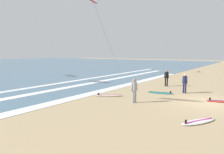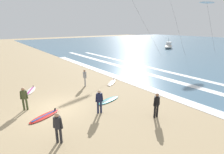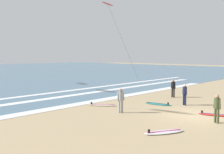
{
  "view_description": "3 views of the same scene",
  "coord_description": "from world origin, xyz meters",
  "px_view_note": "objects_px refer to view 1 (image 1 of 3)",
  "views": [
    {
      "loc": [
        -14.97,
        -2.6,
        3.31
      ],
      "look_at": [
        -1.86,
        6.4,
        1.45
      ],
      "focal_mm": 34.12,
      "sensor_mm": 36.0,
      "label": 1
    },
    {
      "loc": [
        10.88,
        -3.27,
        5.44
      ],
      "look_at": [
        -0.95,
        5.77,
        1.02
      ],
      "focal_mm": 27.34,
      "sensor_mm": 36.0,
      "label": 2
    },
    {
      "loc": [
        -15.07,
        -6.97,
        3.78
      ],
      "look_at": [
        -1.63,
        5.91,
        2.17
      ],
      "focal_mm": 40.79,
      "sensor_mm": 36.0,
      "label": 3
    }
  ],
  "objects_px": {
    "surfboard_foreground_flat": "(160,93)",
    "kite_red_high_left": "(93,2)",
    "surfer_left_far": "(166,77)",
    "surfboard_left_pile": "(109,96)",
    "surfboard_near_water": "(198,121)",
    "surfboard_right_spare": "(223,101)",
    "surfer_right_near": "(185,81)",
    "surfer_background_far": "(134,88)"
  },
  "relations": [
    {
      "from": "surfer_right_near",
      "to": "surfer_background_far",
      "type": "relative_size",
      "value": 1.0
    },
    {
      "from": "surfer_left_far",
      "to": "kite_red_high_left",
      "type": "relative_size",
      "value": 0.14
    },
    {
      "from": "surfboard_foreground_flat",
      "to": "surfer_left_far",
      "type": "bearing_deg",
      "value": 13.29
    },
    {
      "from": "surfer_background_far",
      "to": "surfer_left_far",
      "type": "bearing_deg",
      "value": 4.99
    },
    {
      "from": "surfer_background_far",
      "to": "surfboard_right_spare",
      "type": "bearing_deg",
      "value": -53.7
    },
    {
      "from": "surfboard_foreground_flat",
      "to": "surfboard_right_spare",
      "type": "relative_size",
      "value": 1.0
    },
    {
      "from": "surfboard_foreground_flat",
      "to": "surfboard_right_spare",
      "type": "distance_m",
      "value": 4.65
    },
    {
      "from": "surfer_right_near",
      "to": "surfboard_foreground_flat",
      "type": "height_order",
      "value": "surfer_right_near"
    },
    {
      "from": "surfboard_foreground_flat",
      "to": "kite_red_high_left",
      "type": "xyz_separation_m",
      "value": [
        9.27,
        14.52,
        10.73
      ]
    },
    {
      "from": "surfboard_right_spare",
      "to": "kite_red_high_left",
      "type": "distance_m",
      "value": 24.01
    },
    {
      "from": "surfboard_near_water",
      "to": "surfboard_right_spare",
      "type": "distance_m",
      "value": 5.35
    },
    {
      "from": "surfer_left_far",
      "to": "surfer_background_far",
      "type": "relative_size",
      "value": 1.0
    },
    {
      "from": "surfboard_right_spare",
      "to": "surfer_left_far",
      "type": "bearing_deg",
      "value": 52.33
    },
    {
      "from": "surfer_left_far",
      "to": "surfer_right_near",
      "type": "distance_m",
      "value": 3.58
    },
    {
      "from": "surfer_background_far",
      "to": "surfboard_right_spare",
      "type": "relative_size",
      "value": 0.73
    },
    {
      "from": "surfer_background_far",
      "to": "surfboard_right_spare",
      "type": "xyz_separation_m",
      "value": [
        3.54,
        -4.82,
        -0.91
      ]
    },
    {
      "from": "surfboard_foreground_flat",
      "to": "surfboard_left_pile",
      "type": "relative_size",
      "value": 1.06
    },
    {
      "from": "surfer_left_far",
      "to": "surfboard_left_pile",
      "type": "distance_m",
      "value": 7.31
    },
    {
      "from": "kite_red_high_left",
      "to": "surfboard_near_water",
      "type": "bearing_deg",
      "value": -128.85
    },
    {
      "from": "surfboard_foreground_flat",
      "to": "kite_red_high_left",
      "type": "bearing_deg",
      "value": 57.45
    },
    {
      "from": "surfboard_right_spare",
      "to": "kite_red_high_left",
      "type": "xyz_separation_m",
      "value": [
        9.76,
        19.13,
        10.73
      ]
    },
    {
      "from": "surfboard_near_water",
      "to": "surfer_background_far",
      "type": "bearing_deg",
      "value": 68.02
    },
    {
      "from": "surfer_left_far",
      "to": "surfboard_right_spare",
      "type": "relative_size",
      "value": 0.73
    },
    {
      "from": "surfboard_left_pile",
      "to": "kite_red_high_left",
      "type": "xyz_separation_m",
      "value": [
        12.52,
        11.75,
        10.73
      ]
    },
    {
      "from": "surfer_left_far",
      "to": "surfboard_foreground_flat",
      "type": "height_order",
      "value": "surfer_left_far"
    },
    {
      "from": "surfer_left_far",
      "to": "surfboard_left_pile",
      "type": "bearing_deg",
      "value": 165.01
    },
    {
      "from": "surfboard_near_water",
      "to": "kite_red_high_left",
      "type": "distance_m",
      "value": 26.35
    },
    {
      "from": "surfer_left_far",
      "to": "surfboard_right_spare",
      "type": "height_order",
      "value": "surfer_left_far"
    },
    {
      "from": "surfer_right_near",
      "to": "surfboard_near_water",
      "type": "distance_m",
      "value": 7.53
    },
    {
      "from": "surfer_right_near",
      "to": "surfboard_left_pile",
      "type": "bearing_deg",
      "value": 135.43
    },
    {
      "from": "surfer_left_far",
      "to": "surfboard_left_pile",
      "type": "height_order",
      "value": "surfer_left_far"
    },
    {
      "from": "kite_red_high_left",
      "to": "surfer_background_far",
      "type": "bearing_deg",
      "value": -132.92
    },
    {
      "from": "surfer_right_near",
      "to": "kite_red_high_left",
      "type": "distance_m",
      "value": 20.53
    },
    {
      "from": "surfboard_near_water",
      "to": "surfboard_left_pile",
      "type": "relative_size",
      "value": 1.04
    },
    {
      "from": "surfer_background_far",
      "to": "surfboard_left_pile",
      "type": "relative_size",
      "value": 0.78
    },
    {
      "from": "surfer_right_near",
      "to": "surfboard_foreground_flat",
      "type": "bearing_deg",
      "value": 126.3
    },
    {
      "from": "surfboard_left_pile",
      "to": "surfboard_right_spare",
      "type": "height_order",
      "value": "same"
    },
    {
      "from": "surfboard_near_water",
      "to": "surfboard_foreground_flat",
      "type": "distance_m",
      "value": 7.2
    },
    {
      "from": "surfboard_near_water",
      "to": "surfboard_foreground_flat",
      "type": "relative_size",
      "value": 0.98
    },
    {
      "from": "surfer_right_near",
      "to": "surfboard_right_spare",
      "type": "relative_size",
      "value": 0.73
    },
    {
      "from": "surfer_left_far",
      "to": "surfboard_near_water",
      "type": "height_order",
      "value": "surfer_left_far"
    },
    {
      "from": "surfer_right_near",
      "to": "surfboard_near_water",
      "type": "relative_size",
      "value": 0.75
    }
  ]
}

